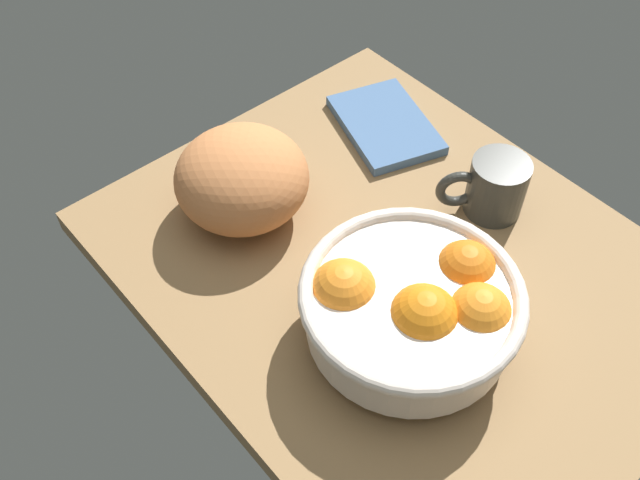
% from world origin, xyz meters
% --- Properties ---
extents(ground_plane, '(0.66, 0.53, 0.03)m').
position_xyz_m(ground_plane, '(0.00, 0.00, -0.01)').
color(ground_plane, olive).
extents(fruit_bowl, '(0.23, 0.23, 0.10)m').
position_xyz_m(fruit_bowl, '(-0.08, 0.06, 0.05)').
color(fruit_bowl, silver).
rests_on(fruit_bowl, ground).
extents(bread_loaf, '(0.21, 0.21, 0.11)m').
position_xyz_m(bread_loaf, '(0.18, 0.08, 0.05)').
color(bread_loaf, '#CB7B46').
rests_on(bread_loaf, ground).
extents(napkin_folded, '(0.18, 0.15, 0.01)m').
position_xyz_m(napkin_folded, '(0.18, -0.15, 0.01)').
color(napkin_folded, '#486996').
rests_on(napkin_folded, ground).
extents(mug, '(0.08, 0.10, 0.08)m').
position_xyz_m(mug, '(-0.01, -0.15, 0.04)').
color(mug, '#32332E').
rests_on(mug, ground).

